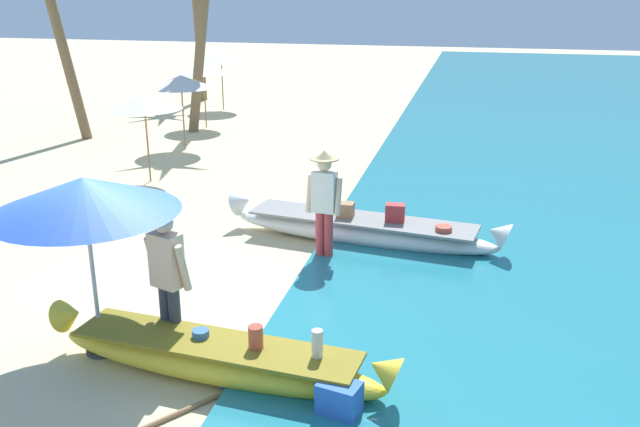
{
  "coord_description": "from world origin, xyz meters",
  "views": [
    {
      "loc": [
        3.8,
        -7.23,
        4.18
      ],
      "look_at": [
        1.62,
        2.17,
        0.9
      ],
      "focal_mm": 38.59,
      "sensor_mm": 36.0,
      "label": 1
    }
  ],
  "objects_px": {
    "boat_white_midground": "(362,229)",
    "cooler_box": "(339,402)",
    "person_vendor_hatted": "(324,199)",
    "paddle": "(194,406)",
    "patio_umbrella_large": "(84,196)",
    "person_tourist_customer": "(168,277)",
    "boat_yellow_foreground": "(216,358)"
  },
  "relations": [
    {
      "from": "boat_yellow_foreground",
      "to": "person_tourist_customer",
      "type": "height_order",
      "value": "person_tourist_customer"
    },
    {
      "from": "cooler_box",
      "to": "paddle",
      "type": "relative_size",
      "value": 0.3
    },
    {
      "from": "paddle",
      "to": "cooler_box",
      "type": "bearing_deg",
      "value": 5.87
    },
    {
      "from": "boat_white_midground",
      "to": "cooler_box",
      "type": "relative_size",
      "value": 11.51
    },
    {
      "from": "person_vendor_hatted",
      "to": "person_tourist_customer",
      "type": "distance_m",
      "value": 3.37
    },
    {
      "from": "person_vendor_hatted",
      "to": "paddle",
      "type": "bearing_deg",
      "value": -96.04
    },
    {
      "from": "boat_white_midground",
      "to": "paddle",
      "type": "bearing_deg",
      "value": -100.05
    },
    {
      "from": "boat_white_midground",
      "to": "person_tourist_customer",
      "type": "relative_size",
      "value": 2.78
    },
    {
      "from": "patio_umbrella_large",
      "to": "paddle",
      "type": "height_order",
      "value": "patio_umbrella_large"
    },
    {
      "from": "patio_umbrella_large",
      "to": "person_tourist_customer",
      "type": "bearing_deg",
      "value": 9.78
    },
    {
      "from": "person_tourist_customer",
      "to": "cooler_box",
      "type": "relative_size",
      "value": 4.14
    },
    {
      "from": "person_vendor_hatted",
      "to": "cooler_box",
      "type": "height_order",
      "value": "person_vendor_hatted"
    },
    {
      "from": "boat_white_midground",
      "to": "person_tourist_customer",
      "type": "xyz_separation_m",
      "value": [
        -1.55,
        -4.04,
        0.73
      ]
    },
    {
      "from": "person_vendor_hatted",
      "to": "person_tourist_customer",
      "type": "relative_size",
      "value": 1.02
    },
    {
      "from": "boat_white_midground",
      "to": "paddle",
      "type": "relative_size",
      "value": 3.43
    },
    {
      "from": "person_vendor_hatted",
      "to": "patio_umbrella_large",
      "type": "distance_m",
      "value": 3.96
    },
    {
      "from": "boat_white_midground",
      "to": "person_tourist_customer",
      "type": "bearing_deg",
      "value": -111.01
    },
    {
      "from": "person_vendor_hatted",
      "to": "paddle",
      "type": "xyz_separation_m",
      "value": [
        -0.44,
        -4.15,
        -0.99
      ]
    },
    {
      "from": "person_vendor_hatted",
      "to": "cooler_box",
      "type": "distance_m",
      "value": 4.21
    },
    {
      "from": "boat_yellow_foreground",
      "to": "paddle",
      "type": "distance_m",
      "value": 0.63
    },
    {
      "from": "patio_umbrella_large",
      "to": "paddle",
      "type": "bearing_deg",
      "value": -28.61
    },
    {
      "from": "boat_yellow_foreground",
      "to": "patio_umbrella_large",
      "type": "height_order",
      "value": "patio_umbrella_large"
    },
    {
      "from": "boat_white_midground",
      "to": "patio_umbrella_large",
      "type": "xyz_separation_m",
      "value": [
        -2.4,
        -4.19,
        1.68
      ]
    },
    {
      "from": "person_vendor_hatted",
      "to": "boat_yellow_foreground",
      "type": "bearing_deg",
      "value": -96.5
    },
    {
      "from": "boat_yellow_foreground",
      "to": "boat_white_midground",
      "type": "bearing_deg",
      "value": 79.06
    },
    {
      "from": "cooler_box",
      "to": "patio_umbrella_large",
      "type": "bearing_deg",
      "value": -179.18
    },
    {
      "from": "boat_yellow_foreground",
      "to": "boat_white_midground",
      "type": "xyz_separation_m",
      "value": [
        0.85,
        4.42,
        0.0
      ]
    },
    {
      "from": "boat_white_midground",
      "to": "patio_umbrella_large",
      "type": "height_order",
      "value": "patio_umbrella_large"
    },
    {
      "from": "boat_white_midground",
      "to": "cooler_box",
      "type": "height_order",
      "value": "boat_white_midground"
    },
    {
      "from": "boat_white_midground",
      "to": "cooler_box",
      "type": "xyz_separation_m",
      "value": [
        0.61,
        -4.86,
        -0.05
      ]
    },
    {
      "from": "boat_yellow_foreground",
      "to": "paddle",
      "type": "xyz_separation_m",
      "value": [
        -0.03,
        -0.59,
        -0.22
      ]
    },
    {
      "from": "boat_yellow_foreground",
      "to": "person_tourist_customer",
      "type": "distance_m",
      "value": 1.08
    }
  ]
}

